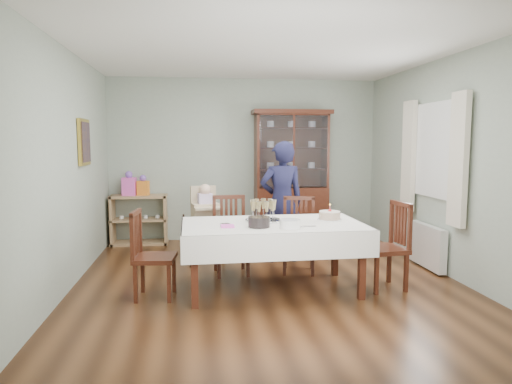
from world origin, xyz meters
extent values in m
plane|color=#593319|center=(0.00, 0.00, 0.00)|extent=(5.00, 5.00, 0.00)
plane|color=#9EAA99|center=(0.00, 2.50, 1.35)|extent=(4.50, 0.00, 4.50)
plane|color=#9EAA99|center=(-2.25, 0.00, 1.35)|extent=(0.00, 5.00, 5.00)
plane|color=#9EAA99|center=(2.25, 0.00, 1.35)|extent=(0.00, 5.00, 5.00)
plane|color=white|center=(0.00, 0.00, 2.70)|extent=(5.00, 5.00, 0.00)
cube|color=#431D10|center=(0.00, -0.29, 0.72)|extent=(1.91, 1.08, 0.06)
cube|color=silver|center=(0.00, -0.29, 0.76)|extent=(2.02, 1.18, 0.01)
cube|color=#431D10|center=(0.75, 2.26, 0.45)|extent=(1.20, 0.45, 0.90)
cube|color=white|center=(0.75, 2.07, 1.50)|extent=(1.12, 0.01, 1.16)
cube|color=#431D10|center=(0.75, 2.26, 2.14)|extent=(1.30, 0.48, 0.07)
cube|color=tan|center=(-1.75, 2.28, 0.02)|extent=(0.90, 0.38, 0.04)
cube|color=tan|center=(-1.75, 2.28, 0.40)|extent=(0.90, 0.38, 0.03)
cube|color=tan|center=(-1.75, 2.28, 0.78)|extent=(0.90, 0.38, 0.04)
cube|color=tan|center=(-2.17, 2.28, 0.40)|extent=(0.04, 0.38, 0.80)
cube|color=tan|center=(-1.33, 2.28, 0.40)|extent=(0.04, 0.38, 0.80)
cube|color=gold|center=(-2.22, 0.80, 1.65)|extent=(0.04, 0.48, 0.58)
cube|color=white|center=(2.22, 0.30, 1.55)|extent=(0.04, 1.02, 1.22)
cube|color=silver|center=(2.16, -0.32, 1.45)|extent=(0.07, 0.30, 1.55)
cube|color=silver|center=(2.16, 0.92, 1.45)|extent=(0.07, 0.30, 1.55)
cube|color=white|center=(2.16, 0.30, 0.30)|extent=(0.10, 0.80, 0.55)
cube|color=#431D10|center=(-0.40, 0.39, 0.45)|extent=(0.47, 0.47, 0.05)
cube|color=#431D10|center=(-0.42, 0.59, 0.71)|extent=(0.42, 0.07, 0.52)
cube|color=#431D10|center=(0.45, 0.36, 0.44)|extent=(0.51, 0.51, 0.05)
cube|color=#431D10|center=(0.50, 0.55, 0.70)|extent=(0.40, 0.13, 0.50)
cube|color=#431D10|center=(-1.27, -0.37, 0.43)|extent=(0.46, 0.46, 0.05)
cube|color=#431D10|center=(-1.46, -0.35, 0.69)|extent=(0.08, 0.40, 0.50)
cube|color=#431D10|center=(1.26, -0.40, 0.45)|extent=(0.49, 0.49, 0.05)
cube|color=#431D10|center=(1.45, -0.38, 0.72)|extent=(0.09, 0.42, 0.52)
imported|color=black|center=(0.34, 0.93, 0.83)|extent=(0.63, 0.44, 1.66)
cube|color=tan|center=(-0.71, 1.06, 0.69)|extent=(0.40, 0.37, 0.25)
cube|color=tan|center=(-0.71, 1.06, 0.90)|extent=(0.36, 0.13, 0.29)
cube|color=tan|center=(-0.71, 1.06, 0.77)|extent=(0.40, 0.23, 0.03)
cube|color=silver|center=(-0.71, 1.06, 0.85)|extent=(0.21, 0.18, 0.19)
sphere|color=beige|center=(-0.71, 1.06, 1.00)|extent=(0.16, 0.16, 0.16)
cylinder|color=silver|center=(-0.09, -0.17, 0.77)|extent=(0.40, 0.40, 0.01)
torus|color=silver|center=(-0.09, -0.17, 0.78)|extent=(0.41, 0.41, 0.02)
cylinder|color=white|center=(0.68, -0.20, 0.77)|extent=(0.28, 0.28, 0.02)
cylinder|color=brown|center=(0.68, -0.20, 0.82)|extent=(0.24, 0.24, 0.09)
cylinder|color=silver|center=(0.68, -0.20, 0.86)|extent=(0.24, 0.24, 0.01)
cylinder|color=#F24C4C|center=(0.68, -0.20, 0.90)|extent=(0.01, 0.01, 0.07)
sphere|color=yellow|center=(0.68, -0.20, 0.94)|extent=(0.02, 0.02, 0.02)
cylinder|color=black|center=(-0.18, -0.51, 0.82)|extent=(0.31, 0.31, 0.11)
cylinder|color=white|center=(0.13, -0.61, 0.81)|extent=(0.22, 0.22, 0.09)
cube|color=#F95BCC|center=(-0.51, -0.46, 0.77)|extent=(0.14, 0.14, 0.02)
cube|color=silver|center=(0.28, -0.56, 0.77)|extent=(0.28, 0.03, 0.01)
cube|color=#F95BCC|center=(-1.89, 2.26, 0.94)|extent=(0.23, 0.16, 0.29)
sphere|color=#E533B2|center=(-1.89, 2.26, 1.13)|extent=(0.11, 0.11, 0.11)
cube|color=orange|center=(-1.67, 2.26, 0.91)|extent=(0.20, 0.16, 0.23)
sphere|color=#E533B2|center=(-1.67, 2.26, 1.07)|extent=(0.11, 0.11, 0.11)
camera|label=1|loc=(-0.84, -5.20, 1.66)|focal=32.00mm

